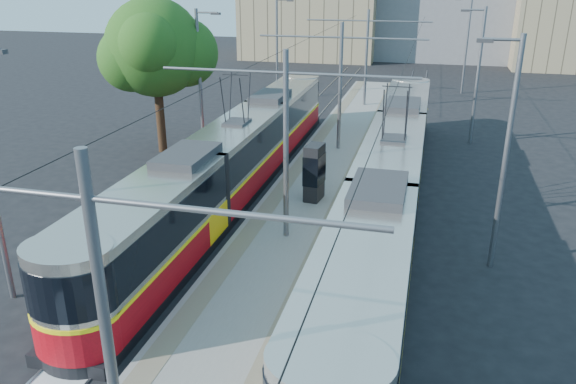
# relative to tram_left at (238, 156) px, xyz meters

# --- Properties ---
(ground) EXTENTS (160.00, 160.00, 0.00)m
(ground) POSITION_rel_tram_left_xyz_m (3.60, -12.89, -1.71)
(ground) COLOR black
(ground) RESTS_ON ground
(platform) EXTENTS (4.00, 50.00, 0.30)m
(platform) POSITION_rel_tram_left_xyz_m (3.60, 4.11, -1.56)
(platform) COLOR gray
(platform) RESTS_ON ground
(tactile_strip_left) EXTENTS (0.70, 50.00, 0.01)m
(tactile_strip_left) POSITION_rel_tram_left_xyz_m (2.15, 4.11, -1.40)
(tactile_strip_left) COLOR gray
(tactile_strip_left) RESTS_ON platform
(tactile_strip_right) EXTENTS (0.70, 50.00, 0.01)m
(tactile_strip_right) POSITION_rel_tram_left_xyz_m (5.05, 4.11, -1.40)
(tactile_strip_right) COLOR gray
(tactile_strip_right) RESTS_ON platform
(rails) EXTENTS (8.71, 70.00, 0.03)m
(rails) POSITION_rel_tram_left_xyz_m (3.60, 4.11, -1.69)
(rails) COLOR gray
(rails) RESTS_ON ground
(tram_left) EXTENTS (2.43, 27.94, 5.50)m
(tram_left) POSITION_rel_tram_left_xyz_m (0.00, 0.00, 0.00)
(tram_left) COLOR black
(tram_left) RESTS_ON ground
(tram_right) EXTENTS (2.43, 31.14, 5.50)m
(tram_right) POSITION_rel_tram_left_xyz_m (7.20, -1.08, 0.15)
(tram_right) COLOR black
(tram_right) RESTS_ON ground
(catenary) EXTENTS (9.20, 70.00, 7.00)m
(catenary) POSITION_rel_tram_left_xyz_m (3.60, 1.26, 2.81)
(catenary) COLOR slate
(catenary) RESTS_ON platform
(street_lamps) EXTENTS (15.18, 38.22, 8.00)m
(street_lamps) POSITION_rel_tram_left_xyz_m (3.60, 8.11, 2.47)
(street_lamps) COLOR slate
(street_lamps) RESTS_ON ground
(shelter) EXTENTS (0.84, 1.22, 2.52)m
(shelter) POSITION_rel_tram_left_xyz_m (3.87, -0.98, -0.09)
(shelter) COLOR black
(shelter) RESTS_ON platform
(tree) EXTENTS (5.93, 5.48, 8.62)m
(tree) POSITION_rel_tram_left_xyz_m (-6.04, 5.17, 4.12)
(tree) COLOR #382314
(tree) RESTS_ON ground
(building_left) EXTENTS (16.32, 12.24, 13.43)m
(building_left) POSITION_rel_tram_left_xyz_m (-6.40, 47.11, 5.02)
(building_left) COLOR gray
(building_left) RESTS_ON ground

